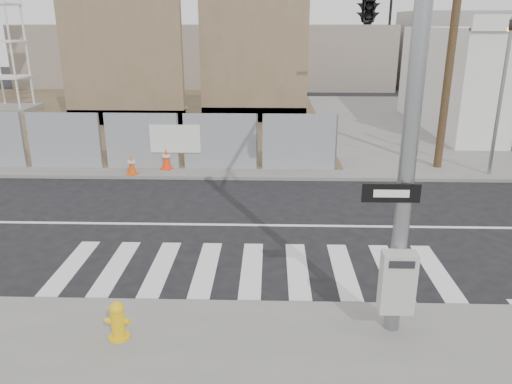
{
  "coord_description": "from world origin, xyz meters",
  "views": [
    {
      "loc": [
        0.39,
        -12.27,
        5.1
      ],
      "look_at": [
        0.06,
        -1.37,
        1.4
      ],
      "focal_mm": 35.0,
      "sensor_mm": 36.0,
      "label": 1
    }
  ],
  "objects_px": {
    "traffic_cone_c": "(132,165)",
    "signal_pole": "(379,40)",
    "traffic_cone_d": "(166,159)",
    "fire_hydrant": "(118,320)"
  },
  "relations": [
    {
      "from": "traffic_cone_c",
      "to": "signal_pole",
      "type": "bearing_deg",
      "value": -42.19
    },
    {
      "from": "traffic_cone_c",
      "to": "traffic_cone_d",
      "type": "relative_size",
      "value": 0.91
    },
    {
      "from": "signal_pole",
      "to": "traffic_cone_d",
      "type": "xyz_separation_m",
      "value": [
        -5.84,
        6.97,
        -4.29
      ]
    },
    {
      "from": "signal_pole",
      "to": "fire_hydrant",
      "type": "distance_m",
      "value": 7.08
    },
    {
      "from": "signal_pole",
      "to": "fire_hydrant",
      "type": "relative_size",
      "value": 10.44
    },
    {
      "from": "signal_pole",
      "to": "traffic_cone_d",
      "type": "distance_m",
      "value": 10.05
    },
    {
      "from": "signal_pole",
      "to": "traffic_cone_d",
      "type": "relative_size",
      "value": 9.28
    },
    {
      "from": "traffic_cone_c",
      "to": "fire_hydrant",
      "type": "bearing_deg",
      "value": -76.29
    },
    {
      "from": "traffic_cone_d",
      "to": "signal_pole",
      "type": "bearing_deg",
      "value": -50.03
    },
    {
      "from": "fire_hydrant",
      "to": "traffic_cone_c",
      "type": "height_order",
      "value": "traffic_cone_c"
    }
  ]
}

